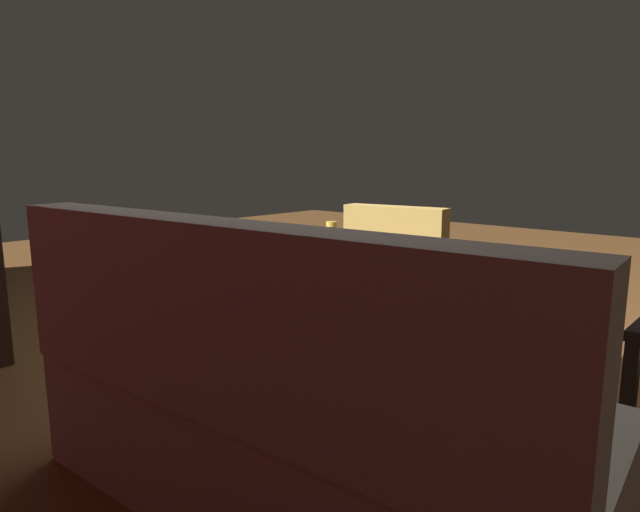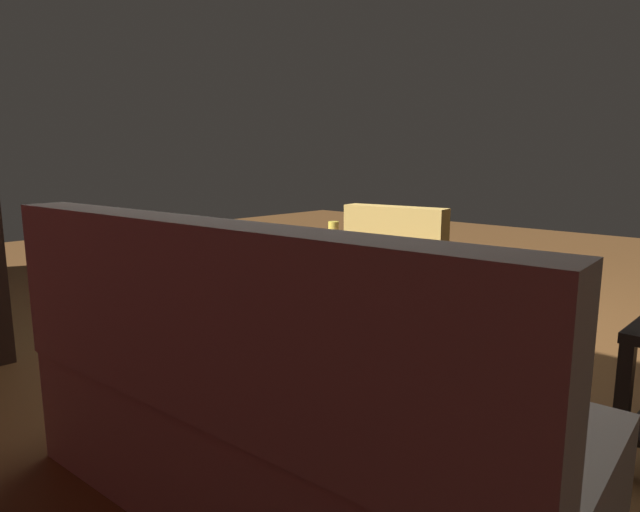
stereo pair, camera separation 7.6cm
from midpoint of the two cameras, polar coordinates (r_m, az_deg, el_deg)
The scene contains 13 objects.
ground at distance 4.00m, azimuth 4.04°, elevation -6.80°, with size 12.00×12.00×0.00m, color brown.
couch at distance 1.89m, azimuth -3.79°, elevation -16.17°, with size 1.96×1.00×1.00m.
armchair at distance 3.32m, azimuth 5.30°, elevation -3.87°, with size 0.76×0.77×0.87m.
laptop_desk at distance 3.37m, azimuth -11.11°, elevation -2.81°, with size 0.56×0.44×0.48m.
laptop at distance 3.32m, azimuth -11.78°, elevation -1.13°, with size 0.34×0.28×0.21m.
wicker_hamper at distance 4.24m, azimuth 0.43°, elevation -2.43°, with size 0.45×0.45×0.48m.
book_stack_hamper at distance 4.19m, azimuth 0.34°, elevation 1.47°, with size 0.28×0.23×0.11m.
yellow_mug at distance 4.19m, azimuth 0.67°, elevation 2.91°, with size 0.08×0.08×0.10m, color yellow.
tv_remote at distance 4.32m, azimuth 0.14°, elevation 1.19°, with size 0.05×0.16×0.02m, color #262628.
ottoman at distance 4.59m, azimuth -2.57°, elevation -0.56°, with size 0.40×0.40×0.36m.
circular_rug at distance 3.98m, azimuth -14.81°, elevation -7.15°, with size 1.33×1.33×0.01m, color beige.
pet_bowl_steel at distance 5.63m, azimuth -10.34°, elevation -1.69°, with size 0.20×0.20×0.05m, color silver.
pet_bowl_teal at distance 5.91m, azimuth -10.76°, elevation -1.13°, with size 0.20×0.20×0.05m, color teal.
Camera 1 is at (-2.32, 3.05, 1.17)m, focal length 30.87 mm.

